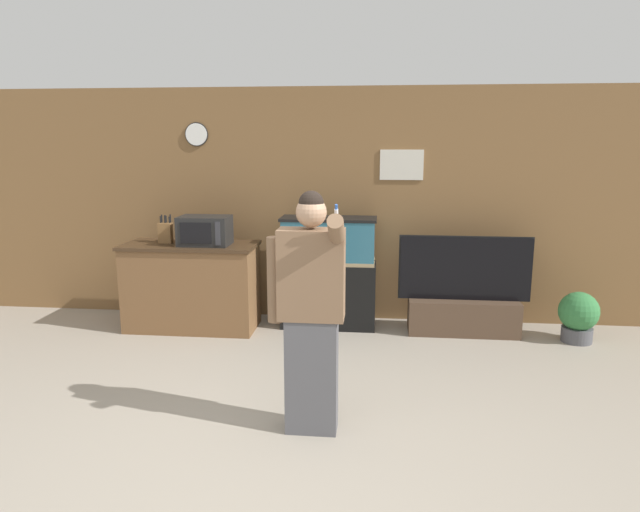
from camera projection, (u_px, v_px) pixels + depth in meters
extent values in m
plane|color=gray|center=(262.00, 467.00, 3.60)|extent=(18.00, 18.00, 0.00)
cube|color=brown|center=(317.00, 205.00, 6.45)|extent=(10.00, 0.06, 2.60)
cube|color=beige|center=(402.00, 165.00, 6.22)|extent=(0.47, 0.02, 0.33)
cylinder|color=white|center=(196.00, 134.00, 6.39)|extent=(0.24, 0.03, 0.24)
cylinder|color=black|center=(197.00, 134.00, 6.39)|extent=(0.26, 0.01, 0.26)
cube|color=brown|center=(192.00, 288.00, 6.18)|extent=(1.39, 0.59, 0.90)
cube|color=#3D2A19|center=(190.00, 245.00, 6.09)|extent=(1.43, 0.63, 0.03)
cube|color=black|center=(205.00, 231.00, 5.99)|extent=(0.53, 0.35, 0.31)
cube|color=black|center=(196.00, 233.00, 5.82)|extent=(0.33, 0.01, 0.21)
cube|color=#2D2D33|center=(218.00, 234.00, 5.80)|extent=(0.05, 0.01, 0.24)
cube|color=brown|center=(165.00, 233.00, 6.12)|extent=(0.14, 0.09, 0.22)
cylinder|color=black|center=(161.00, 220.00, 6.10)|extent=(0.02, 0.02, 0.07)
cylinder|color=black|center=(165.00, 219.00, 6.10)|extent=(0.02, 0.02, 0.08)
cylinder|color=black|center=(169.00, 220.00, 6.09)|extent=(0.02, 0.02, 0.07)
cylinder|color=black|center=(162.00, 219.00, 6.13)|extent=(0.02, 0.02, 0.09)
cylinder|color=black|center=(166.00, 219.00, 6.13)|extent=(0.02, 0.02, 0.08)
cylinder|color=black|center=(170.00, 218.00, 6.12)|extent=(0.02, 0.02, 0.09)
cube|color=black|center=(328.00, 295.00, 6.27)|extent=(1.03, 0.40, 0.71)
cube|color=#937F5B|center=(329.00, 261.00, 6.19)|extent=(1.00, 0.39, 0.04)
cube|color=#285B70|center=(329.00, 240.00, 6.15)|extent=(0.99, 0.39, 0.48)
cube|color=black|center=(329.00, 219.00, 6.10)|extent=(1.03, 0.40, 0.03)
cube|color=#4C3828|center=(463.00, 316.00, 6.08)|extent=(1.15, 0.40, 0.37)
cube|color=black|center=(465.00, 269.00, 5.97)|extent=(1.35, 0.05, 0.66)
cube|color=black|center=(465.00, 268.00, 6.00)|extent=(1.38, 0.01, 0.69)
cube|color=#515156|center=(312.00, 375.00, 3.99)|extent=(0.36, 0.20, 0.83)
cube|color=brown|center=(311.00, 274.00, 3.84)|extent=(0.45, 0.21, 0.62)
sphere|color=tan|center=(311.00, 212.00, 3.76)|extent=(0.21, 0.21, 0.21)
sphere|color=black|center=(311.00, 203.00, 3.75)|extent=(0.17, 0.17, 0.17)
cylinder|color=brown|center=(276.00, 280.00, 3.88)|extent=(0.12, 0.12, 0.59)
cylinder|color=brown|center=(337.00, 232.00, 3.63)|extent=(0.10, 0.33, 0.27)
cylinder|color=white|center=(336.00, 217.00, 3.59)|extent=(0.02, 0.06, 0.11)
cylinder|color=#2856B2|center=(336.00, 208.00, 3.56)|extent=(0.02, 0.03, 0.05)
cylinder|color=#4C4C51|center=(577.00, 334.00, 5.83)|extent=(0.30, 0.30, 0.15)
sphere|color=#33753D|center=(579.00, 311.00, 5.78)|extent=(0.40, 0.40, 0.40)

